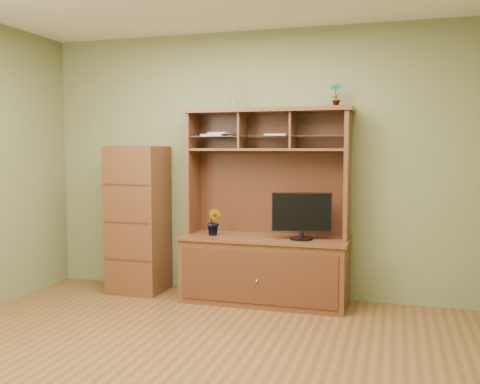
% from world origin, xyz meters
% --- Properties ---
extents(room, '(4.54, 4.04, 2.74)m').
position_xyz_m(room, '(0.00, 0.00, 1.35)').
color(room, brown).
rests_on(room, ground).
extents(media_hutch, '(1.66, 0.61, 1.90)m').
position_xyz_m(media_hutch, '(0.18, 1.73, 0.52)').
color(media_hutch, '#4B2615').
rests_on(media_hutch, room).
extents(monitor, '(0.56, 0.22, 0.45)m').
position_xyz_m(monitor, '(0.55, 1.64, 0.89)').
color(monitor, black).
rests_on(monitor, media_hutch).
extents(orchid_plant, '(0.17, 0.15, 0.27)m').
position_xyz_m(orchid_plant, '(-0.32, 1.65, 0.78)').
color(orchid_plant, '#24581E').
rests_on(orchid_plant, media_hutch).
extents(top_plant, '(0.14, 0.10, 0.23)m').
position_xyz_m(top_plant, '(0.84, 1.80, 2.02)').
color(top_plant, '#406A25').
rests_on(top_plant, media_hutch).
extents(reed_diffuser, '(0.06, 0.06, 0.30)m').
position_xyz_m(reed_diffuser, '(-0.17, 1.80, 2.02)').
color(reed_diffuser, silver).
rests_on(reed_diffuser, media_hutch).
extents(magazines, '(0.89, 0.20, 0.04)m').
position_xyz_m(magazines, '(-0.14, 1.80, 1.65)').
color(magazines, '#B6B7BC').
rests_on(magazines, media_hutch).
extents(side_cabinet, '(0.55, 0.50, 1.53)m').
position_xyz_m(side_cabinet, '(-1.20, 1.73, 0.77)').
color(side_cabinet, '#4B2615').
rests_on(side_cabinet, room).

